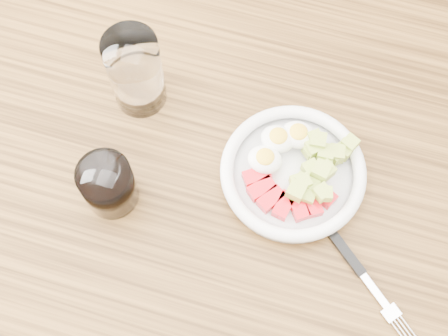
{
  "coord_description": "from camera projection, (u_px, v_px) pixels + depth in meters",
  "views": [
    {
      "loc": [
        0.08,
        -0.3,
        1.62
      ],
      "look_at": [
        -0.01,
        0.01,
        0.8
      ],
      "focal_mm": 50.0,
      "sensor_mm": 36.0,
      "label": 1
    }
  ],
  "objects": [
    {
      "name": "coffee_glass",
      "position": [
        108.0,
        185.0,
        0.86
      ],
      "size": [
        0.08,
        0.08,
        0.09
      ],
      "color": "white",
      "rests_on": "dining_table"
    },
    {
      "name": "dining_table",
      "position": [
        228.0,
        205.0,
        1.0
      ],
      "size": [
        1.5,
        0.9,
        0.77
      ],
      "color": "brown",
      "rests_on": "ground"
    },
    {
      "name": "water_glass",
      "position": [
        135.0,
        72.0,
        0.89
      ],
      "size": [
        0.08,
        0.08,
        0.14
      ],
      "primitive_type": "cylinder",
      "color": "white",
      "rests_on": "dining_table"
    },
    {
      "name": "ground",
      "position": [
        227.0,
        286.0,
        1.62
      ],
      "size": [
        4.0,
        4.0,
        0.0
      ],
      "primitive_type": "plane",
      "color": "brown",
      "rests_on": "ground"
    },
    {
      "name": "bowl",
      "position": [
        294.0,
        170.0,
        0.89
      ],
      "size": [
        0.21,
        0.21,
        0.05
      ],
      "color": "white",
      "rests_on": "dining_table"
    },
    {
      "name": "fork",
      "position": [
        353.0,
        262.0,
        0.86
      ],
      "size": [
        0.17,
        0.14,
        0.01
      ],
      "color": "black",
      "rests_on": "dining_table"
    }
  ]
}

